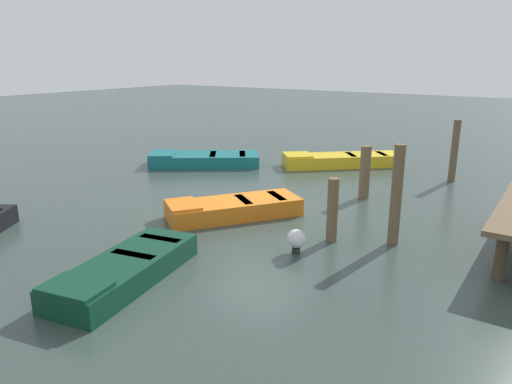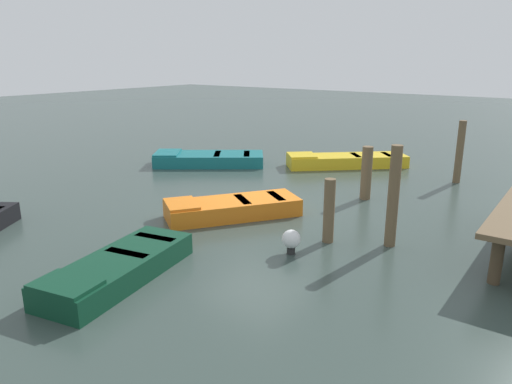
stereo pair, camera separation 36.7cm
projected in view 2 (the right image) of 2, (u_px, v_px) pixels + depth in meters
name	position (u px, v px, depth m)	size (l,w,h in m)	color
ground_plane	(256.00, 205.00, 12.13)	(80.00, 80.00, 0.00)	#33423D
rowboat_orange	(232.00, 208.00, 11.23)	(3.19, 2.69, 0.46)	orange
rowboat_teal	(208.00, 159.00, 16.61)	(3.32, 3.83, 0.46)	#14666B
rowboat_dark_green	(118.00, 268.00, 8.02)	(3.10, 1.62, 0.46)	#0C3823
rowboat_yellow	(346.00, 160.00, 16.36)	(3.50, 3.73, 0.46)	gold
mooring_piling_near_left	(366.00, 173.00, 12.50)	(0.28, 0.28, 1.41)	brown
mooring_piling_near_right	(393.00, 197.00, 9.27)	(0.22, 0.22, 2.03)	brown
mooring_piling_far_right	(460.00, 152.00, 14.08)	(0.21, 0.21, 1.86)	brown
mooring_piling_center	(329.00, 211.00, 9.56)	(0.22, 0.22, 1.32)	brown
marker_buoy	(291.00, 240.00, 9.07)	(0.36, 0.36, 0.48)	#262626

